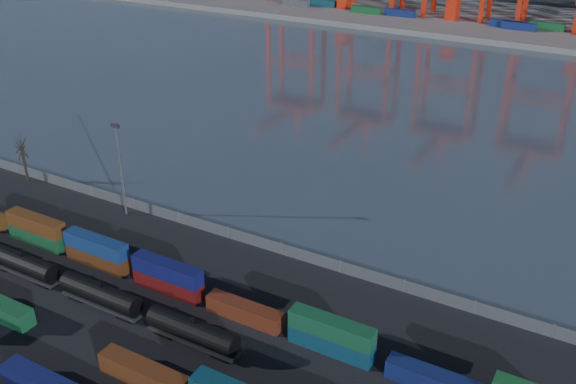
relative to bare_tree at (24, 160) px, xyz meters
The scene contains 10 objects.
ground 61.27m from the bare_tree, 25.57° to the right, with size 700.00×700.00×0.00m, color black.
harbor_water 96.12m from the bare_tree, 54.96° to the left, with size 700.00×700.00×0.00m, color #343F4B.
far_quay 191.75m from the bare_tree, 73.29° to the left, with size 700.00×70.00×2.00m, color #514F4C.
container_row_mid 60.71m from the bare_tree, 29.90° to the right, with size 141.28×2.42×5.16m.
container_row_north 50.07m from the bare_tree, 16.94° to the right, with size 141.19×2.25×4.80m.
waterfront_fence 55.26m from the bare_tree, ahead, with size 160.12×0.12×2.20m.
bare_tree is the anchor object (origin of this frame).
yard_light_mast 25.59m from the bare_tree, ahead, with size 1.60×0.40×16.60m.
quay_containers 174.75m from the bare_tree, 75.37° to the left, with size 172.58×10.99×2.60m.
straddle_carriers 181.45m from the bare_tree, 73.14° to the left, with size 140.00×7.00×11.10m.
Camera 1 is at (42.48, -44.87, 53.82)m, focal length 40.00 mm.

